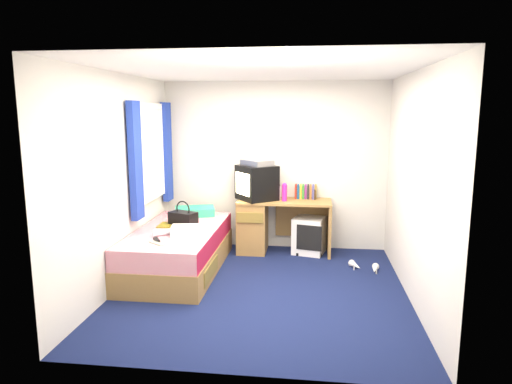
# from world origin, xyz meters

# --- Properties ---
(ground) EXTENTS (3.40, 3.40, 0.00)m
(ground) POSITION_xyz_m (0.00, 0.00, 0.00)
(ground) COLOR #0C1438
(ground) RESTS_ON ground
(room_shell) EXTENTS (3.40, 3.40, 3.40)m
(room_shell) POSITION_xyz_m (0.00, 0.00, 1.45)
(room_shell) COLOR white
(room_shell) RESTS_ON ground
(bed) EXTENTS (1.01, 2.00, 0.54)m
(bed) POSITION_xyz_m (-1.10, 0.51, 0.27)
(bed) COLOR #A27B43
(bed) RESTS_ON ground
(pillow) EXTENTS (0.61, 0.48, 0.12)m
(pillow) POSITION_xyz_m (-1.08, 1.24, 0.60)
(pillow) COLOR #1B8BB5
(pillow) RESTS_ON bed
(desk) EXTENTS (1.30, 0.55, 0.75)m
(desk) POSITION_xyz_m (-0.11, 1.44, 0.41)
(desk) COLOR #A27B43
(desk) RESTS_ON ground
(storage_cube) EXTENTS (0.50, 0.50, 0.51)m
(storage_cube) POSITION_xyz_m (0.52, 1.43, 0.26)
(storage_cube) COLOR white
(storage_cube) RESTS_ON ground
(crt_tv) EXTENTS (0.65, 0.66, 0.48)m
(crt_tv) POSITION_xyz_m (-0.23, 1.44, 0.99)
(crt_tv) COLOR black
(crt_tv) RESTS_ON desk
(vcr) EXTENTS (0.50, 0.50, 0.08)m
(vcr) POSITION_xyz_m (-0.22, 1.44, 1.27)
(vcr) COLOR #ACACAE
(vcr) RESTS_ON crt_tv
(book_row) EXTENTS (0.31, 0.13, 0.20)m
(book_row) POSITION_xyz_m (0.46, 1.60, 0.85)
(book_row) COLOR maroon
(book_row) RESTS_ON desk
(picture_frame) EXTENTS (0.02, 0.12, 0.14)m
(picture_frame) POSITION_xyz_m (0.59, 1.56, 0.82)
(picture_frame) COLOR #302010
(picture_frame) RESTS_ON desk
(pink_water_bottle) EXTENTS (0.09, 0.09, 0.22)m
(pink_water_bottle) POSITION_xyz_m (0.17, 1.38, 0.86)
(pink_water_bottle) COLOR #F22298
(pink_water_bottle) RESTS_ON desk
(aerosol_can) EXTENTS (0.07, 0.07, 0.20)m
(aerosol_can) POSITION_xyz_m (0.08, 1.43, 0.85)
(aerosol_can) COLOR white
(aerosol_can) RESTS_ON desk
(handbag) EXTENTS (0.39, 0.31, 0.32)m
(handbag) POSITION_xyz_m (-1.08, 0.69, 0.63)
(handbag) COLOR black
(handbag) RESTS_ON bed
(towel) EXTENTS (0.36, 0.32, 0.11)m
(towel) POSITION_xyz_m (-0.93, 0.23, 0.59)
(towel) COLOR silver
(towel) RESTS_ON bed
(magazine) EXTENTS (0.22, 0.29, 0.01)m
(magazine) POSITION_xyz_m (-1.28, 0.64, 0.55)
(magazine) COLOR yellow
(magazine) RESTS_ON bed
(water_bottle) EXTENTS (0.20, 0.17, 0.07)m
(water_bottle) POSITION_xyz_m (-1.20, 0.17, 0.58)
(water_bottle) COLOR white
(water_bottle) RESTS_ON bed
(colour_swatch_fan) EXTENTS (0.21, 0.18, 0.01)m
(colour_swatch_fan) POSITION_xyz_m (-1.14, -0.16, 0.55)
(colour_swatch_fan) COLOR gold
(colour_swatch_fan) RESTS_ON bed
(remote_control) EXTENTS (0.12, 0.16, 0.02)m
(remote_control) POSITION_xyz_m (-1.19, -0.03, 0.55)
(remote_control) COLOR black
(remote_control) RESTS_ON bed
(window_assembly) EXTENTS (0.11, 1.42, 1.40)m
(window_assembly) POSITION_xyz_m (-1.55, 0.90, 1.42)
(window_assembly) COLOR silver
(window_assembly) RESTS_ON room_shell
(white_heels) EXTENTS (0.38, 0.34, 0.09)m
(white_heels) POSITION_xyz_m (1.23, 0.78, 0.04)
(white_heels) COLOR silver
(white_heels) RESTS_ON ground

